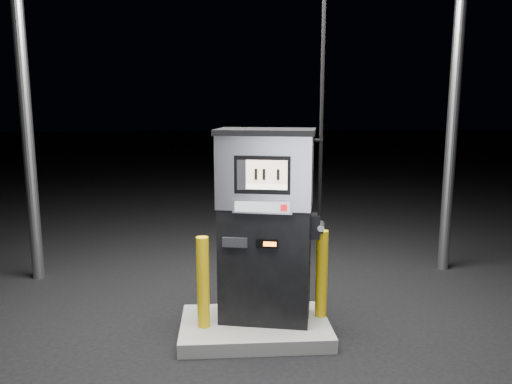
{
  "coord_description": "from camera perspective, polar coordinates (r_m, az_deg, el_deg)",
  "views": [
    {
      "loc": [
        -0.33,
        -5.07,
        2.48
      ],
      "look_at": [
        0.01,
        0.0,
        1.58
      ],
      "focal_mm": 35.0,
      "sensor_mm": 36.0,
      "label": 1
    }
  ],
  "objects": [
    {
      "name": "fuel_dispenser",
      "position": [
        5.34,
        1.15,
        -3.64
      ],
      "size": [
        1.19,
        0.81,
        4.29
      ],
      "rotation": [
        0.0,
        0.0,
        -0.21
      ],
      "color": "black",
      "rests_on": "pump_island"
    },
    {
      "name": "pump_island",
      "position": [
        5.62,
        -0.11,
        -15.25
      ],
      "size": [
        1.6,
        1.0,
        0.15
      ],
      "primitive_type": "cube",
      "color": "slate",
      "rests_on": "ground"
    },
    {
      "name": "bollard_left",
      "position": [
        5.32,
        -6.07,
        -10.23
      ],
      "size": [
        0.17,
        0.17,
        0.98
      ],
      "primitive_type": "cylinder",
      "rotation": [
        0.0,
        0.0,
        -0.4
      ],
      "color": "#E3B60C",
      "rests_on": "pump_island"
    },
    {
      "name": "ground",
      "position": [
        5.65,
        -0.11,
        -15.93
      ],
      "size": [
        80.0,
        80.0,
        0.0
      ],
      "primitive_type": "plane",
      "color": "black",
      "rests_on": "ground"
    },
    {
      "name": "bollard_right",
      "position": [
        5.59,
        7.5,
        -9.24
      ],
      "size": [
        0.14,
        0.14,
        0.97
      ],
      "primitive_type": "cylinder",
      "rotation": [
        0.0,
        0.0,
        -0.07
      ],
      "color": "#E3B60C",
      "rests_on": "pump_island"
    }
  ]
}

